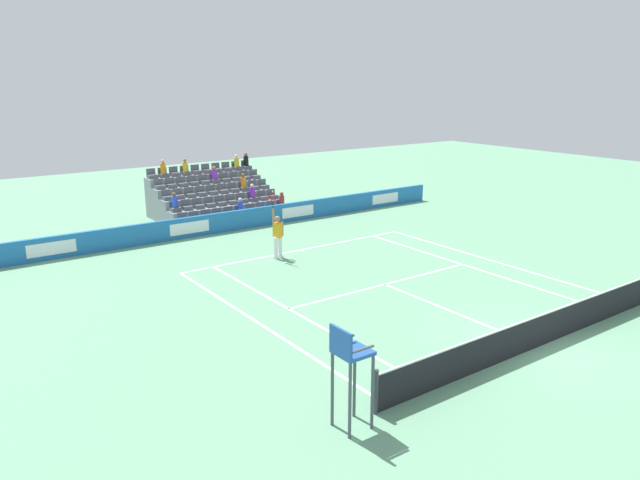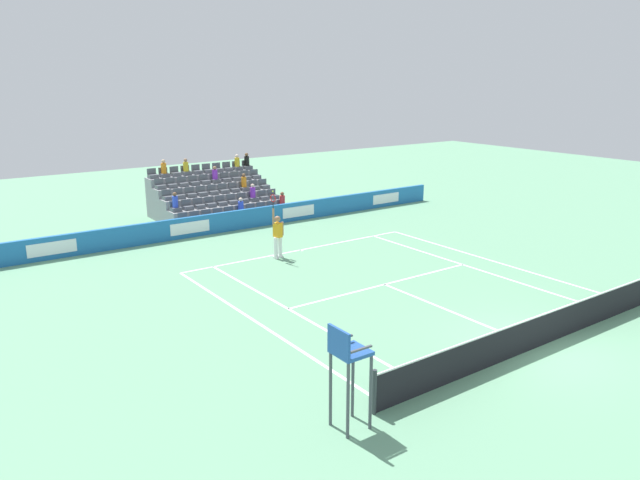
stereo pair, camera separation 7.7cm
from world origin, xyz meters
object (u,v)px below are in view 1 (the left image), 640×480
(loose_tennis_ball, at_px, (562,312))
(tennis_net, at_px, (540,330))
(tennis_player, at_px, (278,235))
(umpire_chair, at_px, (350,363))

(loose_tennis_ball, bearing_deg, tennis_net, 21.19)
(tennis_player, distance_m, umpire_chair, 12.73)
(tennis_net, height_order, umpire_chair, umpire_chair)
(tennis_net, distance_m, loose_tennis_ball, 3.00)
(tennis_net, relative_size, loose_tennis_ball, 176.03)
(tennis_player, distance_m, loose_tennis_ball, 11.21)
(umpire_chair, bearing_deg, tennis_net, -179.19)
(tennis_player, bearing_deg, umpire_chair, 65.09)
(tennis_net, xyz_separation_m, loose_tennis_ball, (-2.76, -1.07, -0.46))
(tennis_player, relative_size, loose_tennis_ball, 41.97)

